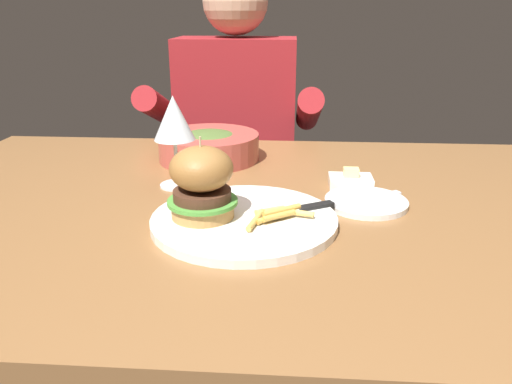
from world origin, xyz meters
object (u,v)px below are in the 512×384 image
wine_glass (174,121)px  butter_dish (351,180)px  diner_person (237,172)px  burger_sandwich (202,182)px  bread_plate (366,203)px  table_knife (343,203)px  main_plate (242,220)px  soup_bowl (209,146)px

wine_glass → butter_dish: wine_glass is taller
wine_glass → diner_person: 0.71m
burger_sandwich → bread_plate: bearing=20.0°
table_knife → wine_glass: bearing=161.4°
table_knife → diner_person: 0.81m
main_plate → burger_sandwich: burger_sandwich is taller
main_plate → bread_plate: main_plate is taller
bread_plate → butter_dish: butter_dish is taller
burger_sandwich → wine_glass: wine_glass is taller
table_knife → butter_dish: (0.03, 0.12, -0.00)m
soup_bowl → diner_person: (0.01, 0.46, -0.21)m
table_knife → diner_person: (-0.26, 0.74, -0.19)m
diner_person → butter_dish: bearing=-65.3°
burger_sandwich → soup_bowl: 0.36m
wine_glass → diner_person: size_ratio=0.15×
burger_sandwich → diner_person: size_ratio=0.11×
main_plate → wine_glass: wine_glass is taller
table_knife → main_plate: bearing=-156.9°
main_plate → butter_dish: bearing=45.7°
butter_dish → diner_person: diner_person is taller
wine_glass → bread_plate: wine_glass is taller
wine_glass → soup_bowl: (0.03, 0.18, -0.10)m
bread_plate → soup_bowl: soup_bowl is taller
diner_person → soup_bowl: bearing=-91.6°
main_plate → bread_plate: bearing=24.3°
main_plate → table_knife: 0.18m
main_plate → butter_dish: (0.19, 0.19, 0.00)m
table_knife → butter_dish: 0.13m
bread_plate → soup_bowl: size_ratio=0.64×
table_knife → butter_dish: bearing=77.9°
main_plate → burger_sandwich: size_ratio=2.29×
burger_sandwich → soup_bowl: burger_sandwich is taller
main_plate → bread_plate: (0.21, 0.09, -0.00)m
butter_dish → soup_bowl: bearing=151.7°
wine_glass → butter_dish: 0.35m
bread_plate → soup_bowl: 0.41m
wine_glass → butter_dish: (0.33, 0.02, -0.12)m
wine_glass → burger_sandwich: bearing=-65.5°
soup_bowl → diner_person: 0.50m
burger_sandwich → diner_person: 0.85m
table_knife → soup_bowl: size_ratio=0.82×
diner_person → wine_glass: bearing=-94.1°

